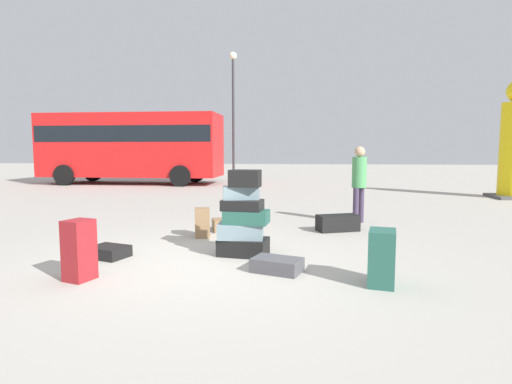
# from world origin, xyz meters

# --- Properties ---
(ground_plane) EXTENTS (80.00, 80.00, 0.00)m
(ground_plane) POSITION_xyz_m (0.00, 0.00, 0.00)
(ground_plane) COLOR #ADA89E
(suitcase_tower) EXTENTS (0.77, 0.61, 1.26)m
(suitcase_tower) POSITION_xyz_m (0.48, 0.51, 0.52)
(suitcase_tower) COLOR black
(suitcase_tower) RESTS_ON ground
(suitcase_charcoal_foreground_far) EXTENTS (0.70, 0.57, 0.18)m
(suitcase_charcoal_foreground_far) POSITION_xyz_m (1.02, -0.31, 0.09)
(suitcase_charcoal_foreground_far) COLOR #4C4C51
(suitcase_charcoal_foreground_far) RESTS_ON ground
(suitcase_maroon_white_trunk) EXTENTS (0.36, 0.38, 0.72)m
(suitcase_maroon_white_trunk) POSITION_xyz_m (-1.31, -0.86, 0.36)
(suitcase_maroon_white_trunk) COLOR maroon
(suitcase_maroon_white_trunk) RESTS_ON ground
(suitcase_black_upright_blue) EXTENTS (0.86, 0.60, 0.31)m
(suitcase_black_upright_blue) POSITION_xyz_m (2.05, 2.48, 0.15)
(suitcase_black_upright_blue) COLOR black
(suitcase_black_upright_blue) RESTS_ON ground
(suitcase_teal_behind_tower) EXTENTS (0.38, 0.47, 0.64)m
(suitcase_teal_behind_tower) POSITION_xyz_m (2.23, -0.71, 0.32)
(suitcase_teal_behind_tower) COLOR #26594C
(suitcase_teal_behind_tower) RESTS_ON ground
(suitcase_black_left_side) EXTENTS (0.62, 0.56, 0.16)m
(suitcase_black_left_side) POSITION_xyz_m (-1.43, 0.17, 0.08)
(suitcase_black_left_side) COLOR black
(suitcase_black_left_side) RESTS_ON ground
(suitcase_brown_foreground_near) EXTENTS (0.83, 0.62, 0.23)m
(suitcase_brown_foreground_near) POSITION_xyz_m (0.03, 2.34, 0.12)
(suitcase_brown_foreground_near) COLOR olive
(suitcase_brown_foreground_near) RESTS_ON ground
(suitcase_brown_right_side) EXTENTS (0.32, 0.34, 0.52)m
(suitcase_brown_right_side) POSITION_xyz_m (-0.40, 1.68, 0.26)
(suitcase_brown_right_side) COLOR olive
(suitcase_brown_right_side) RESTS_ON ground
(person_bearded_onlooker) EXTENTS (0.30, 0.30, 1.62)m
(person_bearded_onlooker) POSITION_xyz_m (2.57, 3.41, 0.96)
(person_bearded_onlooker) COLOR #3F334C
(person_bearded_onlooker) RESTS_ON ground
(parked_bus) EXTENTS (8.05, 2.84, 3.15)m
(parked_bus) POSITION_xyz_m (-6.22, 12.96, 1.83)
(parked_bus) COLOR red
(parked_bus) RESTS_ON ground
(lamp_post) EXTENTS (0.36, 0.36, 6.15)m
(lamp_post) POSITION_xyz_m (-1.77, 14.44, 4.01)
(lamp_post) COLOR #333338
(lamp_post) RESTS_ON ground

